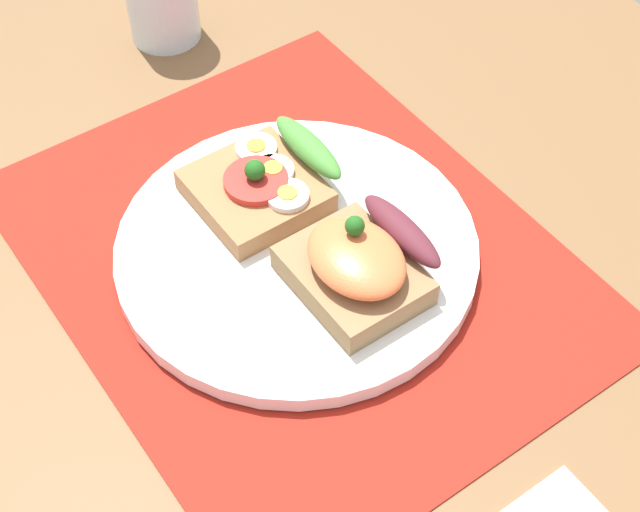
{
  "coord_description": "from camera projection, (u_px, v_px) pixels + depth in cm",
  "views": [
    {
      "loc": [
        39.35,
        -25.76,
        56.3
      ],
      "look_at": [
        3.0,
        0.0,
        3.17
      ],
      "focal_mm": 54.76,
      "sensor_mm": 36.0,
      "label": 1
    }
  ],
  "objects": [
    {
      "name": "sandwich_egg_tomato",
      "position": [
        265.0,
        182.0,
        0.74
      ],
      "size": [
        9.28,
        10.37,
        4.08
      ],
      "color": "#A16D43",
      "rests_on": "plate"
    },
    {
      "name": "placemat",
      "position": [
        297.0,
        257.0,
        0.73
      ],
      "size": [
        43.23,
        34.41,
        0.3
      ],
      "primitive_type": "cube",
      "color": "#A01E13",
      "rests_on": "ground_plane"
    },
    {
      "name": "sandwich_salmon",
      "position": [
        360.0,
        264.0,
        0.68
      ],
      "size": [
        9.65,
        9.16,
        5.92
      ],
      "color": "olive",
      "rests_on": "plate"
    },
    {
      "name": "ground_plane",
      "position": [
        297.0,
        271.0,
        0.75
      ],
      "size": [
        120.0,
        90.0,
        3.2
      ],
      "primitive_type": "cube",
      "color": "brown"
    },
    {
      "name": "plate",
      "position": [
        297.0,
        250.0,
        0.73
      ],
      "size": [
        27.03,
        27.03,
        1.37
      ],
      "primitive_type": "cylinder",
      "color": "white",
      "rests_on": "placemat"
    }
  ]
}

